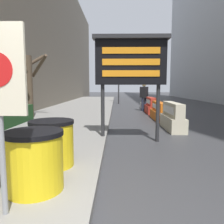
{
  "coord_description": "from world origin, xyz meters",
  "views": [
    {
      "loc": [
        0.27,
        -1.97,
        1.49
      ],
      "look_at": [
        0.15,
        4.12,
        0.78
      ],
      "focal_mm": 35.0,
      "sensor_mm": 36.0,
      "label": 1
    }
  ],
  "objects_px": {
    "barrel_drum_foreground": "(35,160)",
    "barrel_drum_middle": "(52,143)",
    "traffic_cone_near": "(144,104)",
    "traffic_cone_mid": "(158,104)",
    "message_board": "(131,62)",
    "pedestrian_worker": "(144,95)",
    "traffic_light_near_curb": "(119,69)",
    "jersey_barrier_white": "(146,104)",
    "jersey_barrier_cream": "(173,118)",
    "jersey_barrier_orange_near": "(159,112)",
    "jersey_barrier_red_striped": "(151,106)"
  },
  "relations": [
    {
      "from": "barrel_drum_middle",
      "to": "jersey_barrier_cream",
      "type": "bearing_deg",
      "value": 52.43
    },
    {
      "from": "message_board",
      "to": "jersey_barrier_white",
      "type": "height_order",
      "value": "message_board"
    },
    {
      "from": "jersey_barrier_cream",
      "to": "traffic_cone_near",
      "type": "xyz_separation_m",
      "value": [
        -0.01,
        7.85,
        -0.12
      ]
    },
    {
      "from": "jersey_barrier_red_striped",
      "to": "pedestrian_worker",
      "type": "xyz_separation_m",
      "value": [
        -0.26,
        1.21,
        0.62
      ]
    },
    {
      "from": "barrel_drum_middle",
      "to": "traffic_cone_near",
      "type": "distance_m",
      "value": 12.23
    },
    {
      "from": "message_board",
      "to": "jersey_barrier_cream",
      "type": "distance_m",
      "value": 2.9
    },
    {
      "from": "jersey_barrier_cream",
      "to": "jersey_barrier_red_striped",
      "type": "xyz_separation_m",
      "value": [
        -0.0,
        4.68,
        -0.02
      ]
    },
    {
      "from": "jersey_barrier_white",
      "to": "traffic_cone_mid",
      "type": "bearing_deg",
      "value": -16.24
    },
    {
      "from": "jersey_barrier_cream",
      "to": "jersey_barrier_orange_near",
      "type": "distance_m",
      "value": 2.32
    },
    {
      "from": "barrel_drum_foreground",
      "to": "jersey_barrier_orange_near",
      "type": "bearing_deg",
      "value": 67.13
    },
    {
      "from": "jersey_barrier_cream",
      "to": "traffic_light_near_curb",
      "type": "distance_m",
      "value": 11.95
    },
    {
      "from": "traffic_light_near_curb",
      "to": "pedestrian_worker",
      "type": "bearing_deg",
      "value": -75.19
    },
    {
      "from": "jersey_barrier_cream",
      "to": "jersey_barrier_red_striped",
      "type": "relative_size",
      "value": 1.11
    },
    {
      "from": "traffic_cone_mid",
      "to": "pedestrian_worker",
      "type": "xyz_separation_m",
      "value": [
        -1.01,
        -0.87,
        0.66
      ]
    },
    {
      "from": "jersey_barrier_cream",
      "to": "jersey_barrier_white",
      "type": "distance_m",
      "value": 6.98
    },
    {
      "from": "jersey_barrier_white",
      "to": "traffic_cone_mid",
      "type": "xyz_separation_m",
      "value": [
        0.75,
        -0.22,
        -0.02
      ]
    },
    {
      "from": "barrel_drum_foreground",
      "to": "barrel_drum_middle",
      "type": "relative_size",
      "value": 1.0
    },
    {
      "from": "message_board",
      "to": "jersey_barrier_orange_near",
      "type": "distance_m",
      "value": 4.69
    },
    {
      "from": "jersey_barrier_red_striped",
      "to": "traffic_light_near_curb",
      "type": "bearing_deg",
      "value": 104.37
    },
    {
      "from": "traffic_cone_mid",
      "to": "traffic_light_near_curb",
      "type": "bearing_deg",
      "value": 117.7
    },
    {
      "from": "jersey_barrier_white",
      "to": "traffic_cone_mid",
      "type": "relative_size",
      "value": 2.81
    },
    {
      "from": "pedestrian_worker",
      "to": "jersey_barrier_orange_near",
      "type": "bearing_deg",
      "value": -48.77
    },
    {
      "from": "jersey_barrier_cream",
      "to": "traffic_light_near_curb",
      "type": "xyz_separation_m",
      "value": [
        -1.75,
        11.53,
        2.62
      ]
    },
    {
      "from": "jersey_barrier_orange_near",
      "to": "jersey_barrier_red_striped",
      "type": "height_order",
      "value": "jersey_barrier_red_striped"
    },
    {
      "from": "jersey_barrier_orange_near",
      "to": "traffic_cone_mid",
      "type": "distance_m",
      "value": 4.5
    },
    {
      "from": "jersey_barrier_orange_near",
      "to": "jersey_barrier_white",
      "type": "xyz_separation_m",
      "value": [
        0.0,
        4.66,
        0.02
      ]
    },
    {
      "from": "barrel_drum_middle",
      "to": "traffic_light_near_curb",
      "type": "bearing_deg",
      "value": 85.17
    },
    {
      "from": "message_board",
      "to": "jersey_barrier_white",
      "type": "bearing_deg",
      "value": 79.61
    },
    {
      "from": "barrel_drum_middle",
      "to": "traffic_light_near_curb",
      "type": "relative_size",
      "value": 0.19
    },
    {
      "from": "barrel_drum_middle",
      "to": "traffic_cone_mid",
      "type": "xyz_separation_m",
      "value": [
        3.81,
        10.74,
        -0.18
      ]
    },
    {
      "from": "jersey_barrier_red_striped",
      "to": "traffic_cone_near",
      "type": "bearing_deg",
      "value": 90.19
    },
    {
      "from": "jersey_barrier_red_striped",
      "to": "jersey_barrier_white",
      "type": "xyz_separation_m",
      "value": [
        0.0,
        2.29,
        -0.02
      ]
    },
    {
      "from": "message_board",
      "to": "traffic_cone_mid",
      "type": "bearing_deg",
      "value": 74.55
    },
    {
      "from": "barrel_drum_middle",
      "to": "jersey_barrier_cream",
      "type": "height_order",
      "value": "jersey_barrier_cream"
    },
    {
      "from": "jersey_barrier_red_striped",
      "to": "message_board",
      "type": "bearing_deg",
      "value": -103.98
    },
    {
      "from": "barrel_drum_foreground",
      "to": "jersey_barrier_white",
      "type": "height_order",
      "value": "barrel_drum_foreground"
    },
    {
      "from": "traffic_cone_mid",
      "to": "pedestrian_worker",
      "type": "distance_m",
      "value": 1.49
    },
    {
      "from": "barrel_drum_middle",
      "to": "traffic_light_near_curb",
      "type": "xyz_separation_m",
      "value": [
        1.31,
        15.51,
        2.5
      ]
    },
    {
      "from": "message_board",
      "to": "traffic_light_near_curb",
      "type": "height_order",
      "value": "traffic_light_near_curb"
    },
    {
      "from": "traffic_cone_near",
      "to": "jersey_barrier_cream",
      "type": "bearing_deg",
      "value": -89.92
    },
    {
      "from": "traffic_light_near_curb",
      "to": "message_board",
      "type": "bearing_deg",
      "value": -89.31
    },
    {
      "from": "jersey_barrier_cream",
      "to": "traffic_cone_near",
      "type": "height_order",
      "value": "jersey_barrier_cream"
    },
    {
      "from": "barrel_drum_foreground",
      "to": "jersey_barrier_cream",
      "type": "distance_m",
      "value": 5.73
    },
    {
      "from": "barrel_drum_middle",
      "to": "jersey_barrier_orange_near",
      "type": "bearing_deg",
      "value": 64.07
    },
    {
      "from": "message_board",
      "to": "jersey_barrier_cream",
      "type": "relative_size",
      "value": 1.54
    },
    {
      "from": "traffic_cone_near",
      "to": "jersey_barrier_red_striped",
      "type": "bearing_deg",
      "value": -89.81
    },
    {
      "from": "traffic_cone_near",
      "to": "traffic_cone_mid",
      "type": "bearing_deg",
      "value": -55.27
    },
    {
      "from": "traffic_light_near_curb",
      "to": "pedestrian_worker",
      "type": "xyz_separation_m",
      "value": [
        1.49,
        -5.64,
        -2.02
      ]
    },
    {
      "from": "jersey_barrier_cream",
      "to": "jersey_barrier_white",
      "type": "relative_size",
      "value": 0.89
    },
    {
      "from": "barrel_drum_middle",
      "to": "message_board",
      "type": "height_order",
      "value": "message_board"
    }
  ]
}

